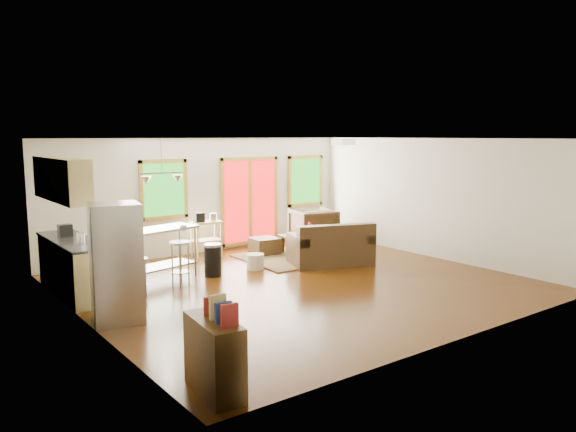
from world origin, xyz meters
TOP-DOWN VIEW (x-y plane):
  - floor at (0.00, 0.00)m, footprint 7.50×7.00m
  - ceiling at (0.00, 0.00)m, footprint 7.50×7.00m
  - back_wall at (0.00, 3.51)m, footprint 7.50×0.02m
  - left_wall at (-3.76, 0.00)m, footprint 0.02×7.00m
  - right_wall at (3.76, 0.00)m, footprint 0.02×7.00m
  - front_wall at (0.00, -3.51)m, footprint 7.50×0.02m
  - window_left at (-1.00, 3.46)m, footprint 1.10×0.05m
  - french_doors at (1.20, 3.46)m, footprint 1.60×0.05m
  - window_right at (2.90, 3.46)m, footprint 1.10×0.05m
  - rug at (1.45, 1.74)m, footprint 2.65×2.08m
  - loveseat at (1.49, 0.81)m, footprint 1.86×1.43m
  - coffee_table at (1.74, 2.00)m, footprint 1.14×0.77m
  - armchair at (2.46, 2.60)m, footprint 1.13×1.09m
  - ottoman at (0.93, 2.44)m, footprint 0.62×0.62m
  - pouf at (-0.02, 1.38)m, footprint 0.43×0.43m
  - vase at (1.86, 1.96)m, footprint 0.22×0.22m
  - book at (1.89, 1.97)m, footprint 0.24×0.08m
  - cabinets at (-3.49, 1.70)m, footprint 0.64×2.24m
  - refrigerator at (-3.34, -0.11)m, footprint 0.81×0.80m
  - island at (-1.94, 1.72)m, footprint 1.63×0.94m
  - cup at (-1.62, 1.28)m, footprint 0.15×0.12m
  - bar_stool_a at (-2.62, 0.90)m, footprint 0.34×0.34m
  - bar_stool_b at (-1.75, 1.16)m, footprint 0.46×0.46m
  - trash_can at (-0.96, 1.41)m, footprint 0.44×0.44m
  - kitchen_cart at (-0.26, 2.99)m, footprint 0.69×0.48m
  - bookshelf at (-3.35, -2.94)m, footprint 0.44×0.92m
  - ceiling_flush at (1.60, 0.60)m, footprint 0.35×0.35m
  - pendant_light at (-1.90, 1.50)m, footprint 0.80×0.18m

SIDE VIEW (x-z plane):
  - floor at x=0.00m, z-range -0.02..0.00m
  - rug at x=1.45m, z-range 0.00..0.03m
  - pouf at x=-0.02m, z-range 0.00..0.31m
  - ottoman at x=0.93m, z-range 0.00..0.38m
  - trash_can at x=-0.96m, z-range 0.00..0.62m
  - loveseat at x=1.49m, z-range -0.09..0.79m
  - coffee_table at x=1.74m, z-range 0.15..0.58m
  - bookshelf at x=-3.35m, z-range -0.11..0.93m
  - bar_stool_a at x=-2.62m, z-range 0.16..0.81m
  - armchair at x=2.46m, z-range 0.00..0.98m
  - vase at x=1.86m, z-range 0.36..0.67m
  - book at x=1.89m, z-range 0.40..0.72m
  - bar_stool_b at x=-1.75m, z-range 0.19..0.99m
  - island at x=-1.94m, z-range 0.18..1.15m
  - kitchen_cart at x=-0.26m, z-range 0.18..1.18m
  - refrigerator at x=-3.34m, z-range 0.00..1.72m
  - cabinets at x=-3.49m, z-range -0.22..2.08m
  - cup at x=-1.62m, z-range 0.95..1.08m
  - french_doors at x=1.20m, z-range 0.05..2.15m
  - back_wall at x=0.00m, z-range 0.00..2.60m
  - left_wall at x=-3.76m, z-range 0.00..2.60m
  - right_wall at x=3.76m, z-range 0.00..2.60m
  - front_wall at x=0.00m, z-range 0.00..2.60m
  - window_left at x=-1.00m, z-range 0.85..2.15m
  - window_right at x=2.90m, z-range 0.85..2.15m
  - pendant_light at x=-1.90m, z-range 1.50..2.29m
  - ceiling_flush at x=1.60m, z-range 2.47..2.59m
  - ceiling at x=0.00m, z-range 2.60..2.62m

